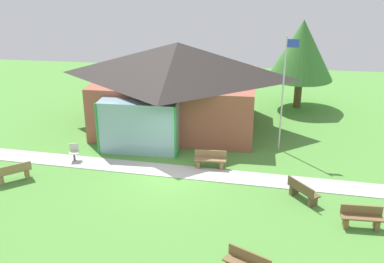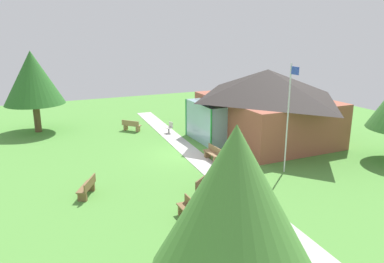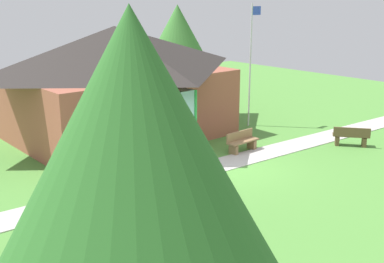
{
  "view_description": "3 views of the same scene",
  "coord_description": "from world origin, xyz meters",
  "px_view_note": "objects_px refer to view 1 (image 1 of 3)",
  "views": [
    {
      "loc": [
        3.61,
        -18.09,
        9.39
      ],
      "look_at": [
        0.67,
        2.31,
        1.34
      ],
      "focal_mm": 42.29,
      "sensor_mm": 36.0,
      "label": 1
    },
    {
      "loc": [
        20.08,
        -8.61,
        7.42
      ],
      "look_at": [
        -0.95,
        1.03,
        1.12
      ],
      "focal_mm": 34.67,
      "sensor_mm": 36.0,
      "label": 2
    },
    {
      "loc": [
        -12.09,
        -11.73,
        6.11
      ],
      "look_at": [
        -0.82,
        1.35,
        1.27
      ],
      "focal_mm": 44.99,
      "sensor_mm": 36.0,
      "label": 3
    }
  ],
  "objects_px": {
    "flagpole": "(284,90)",
    "bench_rear_near_path": "(210,160)",
    "bench_lawn_far_right": "(361,218)",
    "bench_mid_left": "(14,173)",
    "patio_chair_west": "(74,153)",
    "pavilion": "(177,84)",
    "bench_mid_right": "(303,191)",
    "tree_behind_pavilion_right": "(302,50)"
  },
  "relations": [
    {
      "from": "flagpole",
      "to": "bench_rear_near_path",
      "type": "height_order",
      "value": "flagpole"
    },
    {
      "from": "flagpole",
      "to": "bench_lawn_far_right",
      "type": "height_order",
      "value": "flagpole"
    },
    {
      "from": "bench_lawn_far_right",
      "to": "bench_mid_left",
      "type": "xyz_separation_m",
      "value": [
        -14.52,
        1.65,
        0.0
      ]
    },
    {
      "from": "bench_lawn_far_right",
      "to": "patio_chair_west",
      "type": "distance_m",
      "value": 13.31
    },
    {
      "from": "pavilion",
      "to": "bench_mid_right",
      "type": "relative_size",
      "value": 6.7
    },
    {
      "from": "bench_mid_left",
      "to": "patio_chair_west",
      "type": "bearing_deg",
      "value": 11.48
    },
    {
      "from": "bench_rear_near_path",
      "to": "bench_mid_right",
      "type": "relative_size",
      "value": 1.03
    },
    {
      "from": "bench_rear_near_path",
      "to": "bench_mid_left",
      "type": "distance_m",
      "value": 8.88
    },
    {
      "from": "patio_chair_west",
      "to": "pavilion",
      "type": "bearing_deg",
      "value": -142.05
    },
    {
      "from": "flagpole",
      "to": "bench_mid_left",
      "type": "relative_size",
      "value": 4.12
    },
    {
      "from": "bench_lawn_far_right",
      "to": "patio_chair_west",
      "type": "bearing_deg",
      "value": -18.27
    },
    {
      "from": "pavilion",
      "to": "bench_mid_left",
      "type": "bearing_deg",
      "value": -127.23
    },
    {
      "from": "pavilion",
      "to": "bench_lawn_far_right",
      "type": "xyz_separation_m",
      "value": [
        8.54,
        -9.52,
        -2.15
      ]
    },
    {
      "from": "bench_lawn_far_right",
      "to": "bench_mid_left",
      "type": "distance_m",
      "value": 14.61
    },
    {
      "from": "bench_rear_near_path",
      "to": "bench_mid_left",
      "type": "xyz_separation_m",
      "value": [
        -8.5,
        -2.56,
        0.0
      ]
    },
    {
      "from": "bench_mid_left",
      "to": "tree_behind_pavilion_right",
      "type": "height_order",
      "value": "tree_behind_pavilion_right"
    },
    {
      "from": "flagpole",
      "to": "patio_chair_west",
      "type": "xyz_separation_m",
      "value": [
        -9.97,
        -2.82,
        -2.8
      ]
    },
    {
      "from": "bench_mid_right",
      "to": "bench_mid_left",
      "type": "xyz_separation_m",
      "value": [
        -12.55,
        -0.07,
        0.0
      ]
    },
    {
      "from": "bench_mid_right",
      "to": "patio_chair_west",
      "type": "distance_m",
      "value": 10.96
    },
    {
      "from": "pavilion",
      "to": "bench_rear_near_path",
      "type": "height_order",
      "value": "pavilion"
    },
    {
      "from": "pavilion",
      "to": "bench_mid_right",
      "type": "bearing_deg",
      "value": -49.91
    },
    {
      "from": "bench_mid_right",
      "to": "tree_behind_pavilion_right",
      "type": "distance_m",
      "value": 12.9
    },
    {
      "from": "patio_chair_west",
      "to": "bench_lawn_far_right",
      "type": "bearing_deg",
      "value": 147.37
    },
    {
      "from": "flagpole",
      "to": "bench_mid_left",
      "type": "bearing_deg",
      "value": -156.08
    },
    {
      "from": "bench_mid_right",
      "to": "pavilion",
      "type": "bearing_deg",
      "value": -177.28
    },
    {
      "from": "pavilion",
      "to": "bench_rear_near_path",
      "type": "distance_m",
      "value": 6.26
    },
    {
      "from": "flagpole",
      "to": "bench_lawn_far_right",
      "type": "bearing_deg",
      "value": -68.53
    },
    {
      "from": "pavilion",
      "to": "flagpole",
      "type": "relative_size",
      "value": 1.67
    },
    {
      "from": "tree_behind_pavilion_right",
      "to": "pavilion",
      "type": "bearing_deg",
      "value": -147.4
    },
    {
      "from": "bench_lawn_far_right",
      "to": "bench_mid_right",
      "type": "height_order",
      "value": "same"
    },
    {
      "from": "bench_rear_near_path",
      "to": "flagpole",
      "type": "bearing_deg",
      "value": -142.02
    },
    {
      "from": "pavilion",
      "to": "bench_rear_near_path",
      "type": "relative_size",
      "value": 6.49
    },
    {
      "from": "bench_lawn_far_right",
      "to": "patio_chair_west",
      "type": "xyz_separation_m",
      "value": [
        -12.68,
        4.06,
        0.01
      ]
    },
    {
      "from": "bench_mid_right",
      "to": "bench_mid_left",
      "type": "distance_m",
      "value": 12.55
    },
    {
      "from": "bench_rear_near_path",
      "to": "bench_mid_left",
      "type": "height_order",
      "value": "same"
    },
    {
      "from": "bench_lawn_far_right",
      "to": "patio_chair_west",
      "type": "height_order",
      "value": "patio_chair_west"
    },
    {
      "from": "bench_mid_left",
      "to": "patio_chair_west",
      "type": "distance_m",
      "value": 3.04
    },
    {
      "from": "bench_rear_near_path",
      "to": "bench_mid_right",
      "type": "height_order",
      "value": "same"
    },
    {
      "from": "tree_behind_pavilion_right",
      "to": "flagpole",
      "type": "bearing_deg",
      "value": -100.91
    },
    {
      "from": "pavilion",
      "to": "bench_mid_right",
      "type": "distance_m",
      "value": 10.42
    },
    {
      "from": "flagpole",
      "to": "patio_chair_west",
      "type": "distance_m",
      "value": 10.74
    },
    {
      "from": "bench_mid_right",
      "to": "tree_behind_pavilion_right",
      "type": "bearing_deg",
      "value": 139.59
    }
  ]
}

